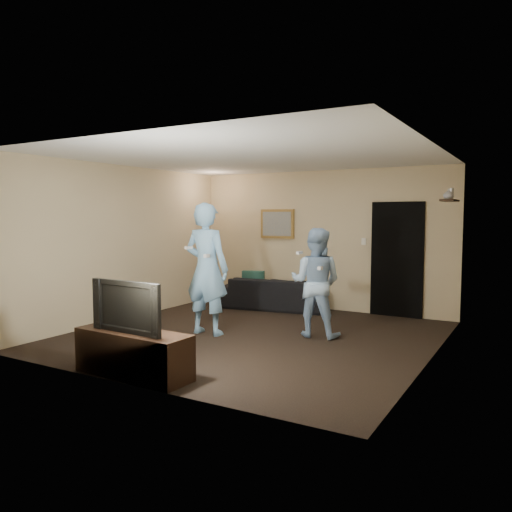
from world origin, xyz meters
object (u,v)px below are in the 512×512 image
Objects in this scene: wii_player_left at (207,269)px; sofa at (273,293)px; wii_player_right at (316,282)px; tv_console at (133,354)px; television at (132,306)px.

sofa is at bearing 92.74° from wii_player_left.
sofa is 2.40m from wii_player_left.
wii_player_right is (1.56, -1.61, 0.50)m from sofa.
tv_console is at bearing -77.57° from wii_player_left.
wii_player_left is (0.11, -2.30, 0.68)m from sofa.
wii_player_left reaches higher than sofa.
wii_player_left reaches higher than tv_console.
sofa is at bearing 134.10° from wii_player_right.
television reaches higher than sofa.
television is at bearing 87.68° from sofa.
wii_player_left is at bearing -154.61° from wii_player_right.
wii_player_right is (1.01, 2.69, 0.54)m from tv_console.
television is at bearing -177.79° from tv_console.
sofa is at bearing 99.52° from tv_console.
wii_player_left is (-0.44, 2.00, 0.73)m from tv_console.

